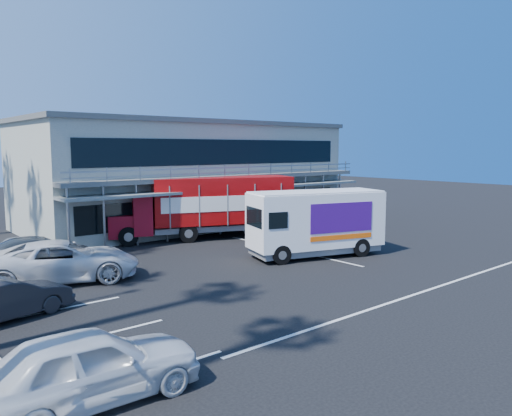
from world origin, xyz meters
TOP-DOWN VIEW (x-y plane):
  - ground at (0.00, 0.00)m, footprint 120.00×120.00m
  - building at (3.00, 14.94)m, footprint 22.40×12.00m
  - red_truck at (0.82, 8.77)m, footprint 11.19×6.25m
  - white_van at (1.99, 1.05)m, footprint 7.17×4.21m
  - parked_car_a at (-12.50, -6.00)m, footprint 4.91×2.14m
  - parked_car_b at (-12.50, 0.87)m, footprint 4.26×2.29m
  - parked_car_c at (-9.50, 4.40)m, footprint 6.62×4.63m
  - parked_car_d at (-9.50, 7.60)m, footprint 5.16×3.13m
  - parked_car_e at (-9.50, 8.89)m, footprint 4.11×2.04m

SIDE VIEW (x-z plane):
  - ground at x=0.00m, z-range 0.00..0.00m
  - parked_car_b at x=-12.50m, z-range 0.00..1.33m
  - parked_car_e at x=-9.50m, z-range 0.00..1.34m
  - parked_car_d at x=-9.50m, z-range 0.00..1.40m
  - parked_car_a at x=-12.50m, z-range 0.00..1.65m
  - parked_car_c at x=-9.50m, z-range 0.00..1.68m
  - white_van at x=1.99m, z-range 0.10..3.42m
  - red_truck at x=0.82m, z-range 0.19..3.89m
  - building at x=3.00m, z-range 0.01..7.31m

